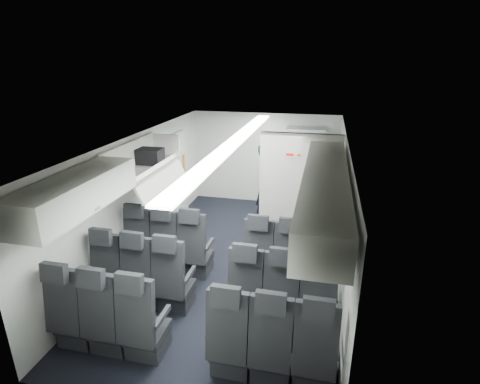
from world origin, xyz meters
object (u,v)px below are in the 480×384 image
at_px(galley_unit, 304,170).
at_px(seat_row_front, 227,256).
at_px(boarding_door, 177,177).
at_px(seat_row_mid, 210,289).
at_px(flight_attendant, 267,186).
at_px(carry_on_bag, 149,156).
at_px(seat_row_rear, 186,335).

bearing_deg(galley_unit, seat_row_front, -106.28).
bearing_deg(boarding_door, seat_row_front, -51.84).
distance_m(seat_row_front, seat_row_mid, 0.90).
height_order(seat_row_front, flight_attendant, flight_attendant).
xyz_separation_m(seat_row_front, boarding_door, (-1.64, 2.09, 0.55)).
xyz_separation_m(boarding_door, flight_attendant, (1.93, 0.06, -0.08)).
distance_m(galley_unit, boarding_door, 2.84).
bearing_deg(carry_on_bag, boarding_door, 96.66).
xyz_separation_m(seat_row_rear, flight_attendant, (0.30, 3.95, 0.47)).
bearing_deg(seat_row_rear, flight_attendant, 85.72).
height_order(seat_row_mid, galley_unit, galley_unit).
bearing_deg(carry_on_bag, seat_row_rear, -58.57).
height_order(seat_row_front, seat_row_rear, same).
bearing_deg(boarding_door, seat_row_rear, -67.13).
xyz_separation_m(seat_row_front, seat_row_rear, (0.00, -1.80, 0.00)).
distance_m(seat_row_front, seat_row_rear, 1.80).
height_order(boarding_door, carry_on_bag, carry_on_bag).
distance_m(seat_row_rear, carry_on_bag, 3.08).
distance_m(galley_unit, flight_attendant, 1.29).
xyz_separation_m(seat_row_rear, boarding_door, (-1.64, 3.89, 0.55)).
height_order(seat_row_rear, galley_unit, galley_unit).
relative_size(seat_row_rear, carry_on_bag, 7.65).
relative_size(galley_unit, carry_on_bag, 4.36).
xyz_separation_m(seat_row_front, galley_unit, (0.95, 3.25, 0.55)).
height_order(seat_row_mid, boarding_door, boarding_door).
relative_size(seat_row_front, carry_on_bag, 7.65).
bearing_deg(galley_unit, seat_row_rear, -100.65).
bearing_deg(seat_row_front, seat_row_rear, -90.00).
bearing_deg(seat_row_mid, carry_on_bag, 135.32).
bearing_deg(galley_unit, carry_on_bag, -131.35).
relative_size(seat_row_front, seat_row_rear, 1.00).
bearing_deg(carry_on_bag, seat_row_mid, -45.08).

